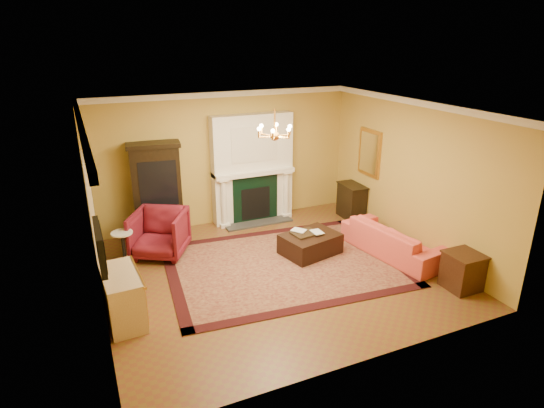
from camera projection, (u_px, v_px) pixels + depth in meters
floor at (274, 272)px, 8.45m from camera, size 6.00×5.50×0.02m
ceiling at (275, 108)px, 7.40m from camera, size 6.00×5.50×0.02m
wall_back at (225, 159)px, 10.30m from camera, size 6.00×0.02×3.00m
wall_front at (366, 263)px, 5.56m from camera, size 6.00×0.02×3.00m
wall_left at (91, 222)px, 6.79m from camera, size 0.02×5.50×3.00m
wall_right at (412, 175)px, 9.07m from camera, size 0.02×5.50×3.00m
fireplace at (253, 171)px, 10.47m from camera, size 1.90×0.70×2.50m
crown_molding at (253, 105)px, 8.25m from camera, size 6.00×5.50×0.12m
doorway at (92, 212)px, 8.43m from camera, size 0.08×1.05×2.10m
tv_panel at (100, 246)px, 6.35m from camera, size 0.09×0.95×0.58m
gilt_mirror at (369, 153)px, 10.20m from camera, size 0.06×0.76×1.05m
chandelier at (275, 133)px, 7.54m from camera, size 0.63×0.55×0.53m
oriental_rug at (283, 264)px, 8.69m from camera, size 4.58×3.60×0.02m
china_cabinet at (157, 193)px, 9.63m from camera, size 1.04×0.57×1.98m
wingback_armchair at (159, 231)px, 8.93m from camera, size 1.31×1.29×1.01m
pedestal_table at (124, 247)px, 8.50m from camera, size 0.40×0.40×0.71m
commode at (123, 297)px, 6.89m from camera, size 0.56×1.09×0.79m
coral_sofa at (394, 235)px, 8.97m from camera, size 0.96×2.25×0.85m
end_table at (463, 272)px, 7.79m from camera, size 0.54×0.54×0.63m
console_table at (351, 202)px, 10.83m from camera, size 0.44×0.74×0.80m
leather_ottoman at (310, 244)px, 9.07m from camera, size 1.23×1.01×0.40m
ottoman_tray at (305, 233)px, 9.01m from camera, size 0.55×0.46×0.03m
book_a at (296, 226)px, 8.94m from camera, size 0.18×0.14×0.28m
book_b at (313, 227)px, 8.92m from camera, size 0.20×0.02×0.27m
topiary_left at (231, 162)px, 10.13m from camera, size 0.17×0.17×0.46m
topiary_right at (277, 156)px, 10.56m from camera, size 0.17×0.17×0.47m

